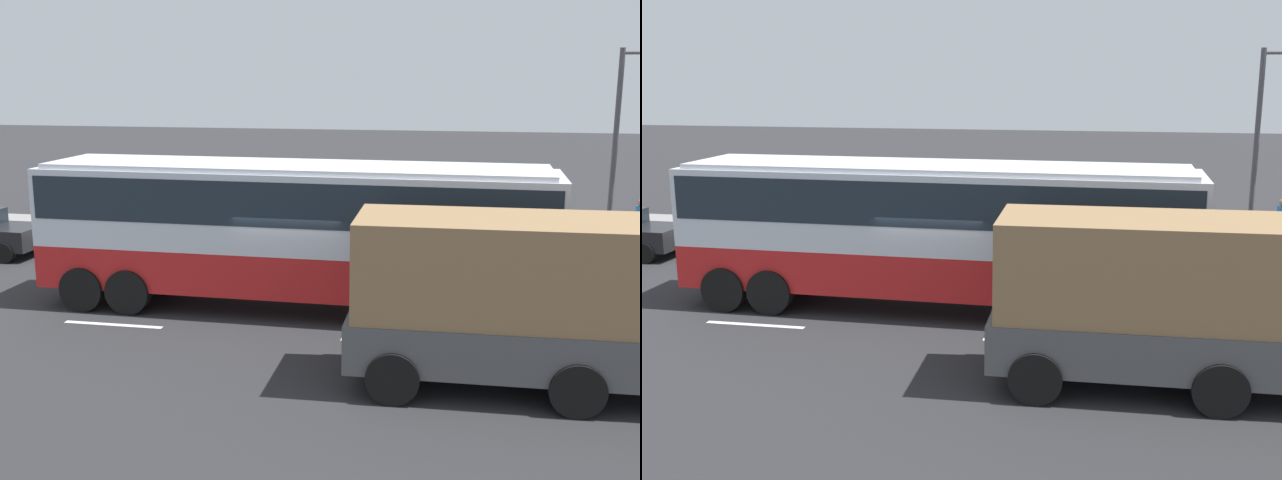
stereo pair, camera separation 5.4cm
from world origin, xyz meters
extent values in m
plane|color=#28282B|center=(0.00, 0.00, 0.00)|extent=(120.00, 120.00, 0.00)
cube|color=gray|center=(0.00, 8.01, 0.07)|extent=(80.00, 4.00, 0.15)
cube|color=white|center=(-3.96, -1.79, 0.00)|extent=(2.40, 0.16, 0.01)
cube|color=white|center=(2.59, -1.79, 0.00)|extent=(2.40, 0.16, 0.01)
cube|color=white|center=(6.66, -1.79, 0.00)|extent=(2.40, 0.16, 0.01)
cube|color=red|center=(-0.10, 0.25, 1.07)|extent=(12.50, 2.74, 1.04)
cube|color=silver|center=(-0.10, 0.25, 2.53)|extent=(12.50, 2.74, 1.88)
cube|color=#1E2833|center=(-0.10, 0.25, 2.80)|extent=(12.25, 2.77, 1.03)
cube|color=#1E2833|center=(6.08, 0.17, 2.62)|extent=(0.15, 2.37, 1.50)
cube|color=silver|center=(-0.10, 0.25, 3.53)|extent=(12.00, 2.58, 0.12)
cylinder|color=black|center=(4.55, 1.42, 0.55)|extent=(1.10, 0.31, 1.10)
cylinder|color=black|center=(4.51, -1.05, 0.55)|extent=(1.10, 0.31, 1.10)
cylinder|color=black|center=(-3.92, 1.54, 0.55)|extent=(1.10, 0.31, 1.10)
cylinder|color=black|center=(-3.95, -0.93, 0.55)|extent=(1.10, 0.31, 1.10)
cylinder|color=black|center=(-5.12, 1.55, 0.55)|extent=(1.10, 0.31, 1.10)
cylinder|color=black|center=(-5.15, -0.92, 0.55)|extent=(1.10, 0.31, 1.10)
cube|color=#4C4C4F|center=(5.03, -3.76, 0.93)|extent=(6.31, 2.43, 0.90)
cube|color=olive|center=(5.03, -3.76, 2.29)|extent=(6.06, 2.33, 1.81)
cylinder|color=black|center=(5.90, -2.64, 0.48)|extent=(0.97, 0.30, 0.96)
cylinder|color=black|center=(5.94, -4.84, 0.48)|extent=(0.97, 0.30, 0.96)
cylinder|color=black|center=(2.78, -2.70, 0.48)|extent=(0.97, 0.30, 0.96)
cylinder|color=black|center=(2.82, -4.90, 0.48)|extent=(0.97, 0.30, 0.96)
cylinder|color=black|center=(-9.81, 4.70, 0.32)|extent=(0.64, 0.21, 0.64)
cylinder|color=black|center=(-9.83, 3.06, 0.32)|extent=(0.64, 0.21, 0.64)
cylinder|color=#38334C|center=(9.33, 7.67, 0.57)|extent=(0.14, 0.14, 0.84)
cylinder|color=#38334C|center=(9.45, 7.56, 0.57)|extent=(0.14, 0.14, 0.84)
cylinder|color=#2672B2|center=(9.39, 7.62, 1.30)|extent=(0.32, 0.32, 0.63)
cylinder|color=#47474C|center=(8.30, 6.72, 3.29)|extent=(0.16, 0.16, 6.28)
camera|label=1|loc=(3.94, -17.58, 5.74)|focal=43.17mm
camera|label=2|loc=(3.89, -17.59, 5.74)|focal=43.17mm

